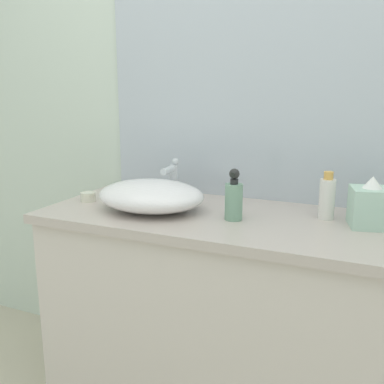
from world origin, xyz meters
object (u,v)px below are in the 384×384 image
at_px(tissue_box, 371,205).
at_px(candle_jar, 88,197).
at_px(soap_dispenser, 234,199).
at_px(lotion_bottle, 327,198).
at_px(sink_basin, 151,196).

height_order(tissue_box, candle_jar, tissue_box).
relative_size(soap_dispenser, candle_jar, 2.97).
distance_m(soap_dispenser, lotion_bottle, 0.33).
bearing_deg(lotion_bottle, candle_jar, -171.79).
distance_m(tissue_box, candle_jar, 1.08).
bearing_deg(soap_dispenser, lotion_bottle, 25.72).
xyz_separation_m(sink_basin, lotion_bottle, (0.63, 0.15, 0.02)).
bearing_deg(sink_basin, soap_dispenser, 1.01).
height_order(soap_dispenser, candle_jar, soap_dispenser).
xyz_separation_m(sink_basin, soap_dispenser, (0.33, 0.01, 0.02)).
bearing_deg(lotion_bottle, sink_basin, -166.57).
bearing_deg(candle_jar, soap_dispenser, -0.87).
relative_size(lotion_bottle, tissue_box, 0.99).
bearing_deg(tissue_box, lotion_bottle, 165.78).
distance_m(sink_basin, soap_dispenser, 0.33).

